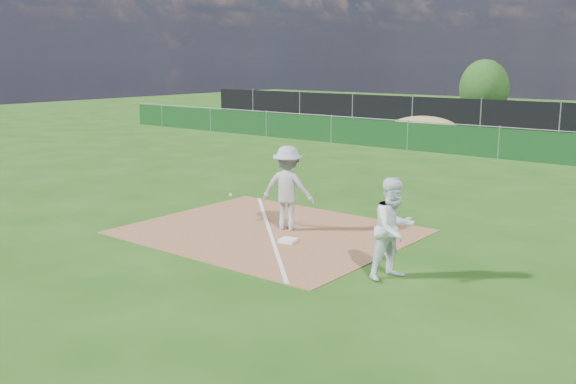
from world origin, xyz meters
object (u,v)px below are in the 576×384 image
Objects in this scene: car_left at (511,112)px; first_base at (288,240)px; tree_left at (484,88)px; play_at_first at (288,188)px; runner at (394,229)px.

first_base is at bearing 178.54° from car_left.
play_at_first is at bearing -75.87° from tree_left.
play_at_first is at bearing 87.43° from runner.
runner is at bearing -22.05° from play_at_first.
car_left is (-4.93, 27.09, 0.77)m from first_base.
car_left is at bearing 100.31° from first_base.
first_base is 0.09× the size of tree_left.
runner reaches higher than car_left.
tree_left is at bearing 104.91° from first_base.
first_base is 0.07× the size of car_left.
first_base is at bearing 97.65° from runner.
play_at_first is 0.48× the size of car_left.
car_left reaches higher than first_base.
runner is at bearing -176.05° from car_left.
runner is at bearing -70.68° from tree_left.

